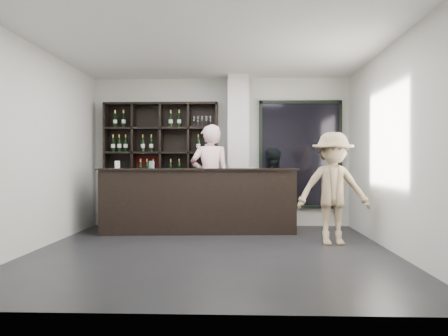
{
  "coord_description": "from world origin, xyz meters",
  "views": [
    {
      "loc": [
        0.42,
        -6.57,
        1.23
      ],
      "look_at": [
        0.13,
        1.1,
        1.15
      ],
      "focal_mm": 38.0,
      "sensor_mm": 36.0,
      "label": 1
    }
  ],
  "objects_px": {
    "wine_shelf": "(161,165)",
    "tasting_counter": "(199,200)",
    "customer": "(333,188)",
    "taster_black": "(271,190)",
    "taster_pink": "(210,178)"
  },
  "relations": [
    {
      "from": "taster_black",
      "to": "customer",
      "type": "relative_size",
      "value": 0.88
    },
    {
      "from": "wine_shelf",
      "to": "customer",
      "type": "xyz_separation_m",
      "value": [
        2.95,
        -1.92,
        -0.35
      ]
    },
    {
      "from": "tasting_counter",
      "to": "customer",
      "type": "distance_m",
      "value": 2.43
    },
    {
      "from": "taster_pink",
      "to": "taster_black",
      "type": "bearing_deg",
      "value": -178.15
    },
    {
      "from": "taster_black",
      "to": "taster_pink",
      "type": "bearing_deg",
      "value": 2.26
    },
    {
      "from": "wine_shelf",
      "to": "customer",
      "type": "height_order",
      "value": "wine_shelf"
    },
    {
      "from": "taster_pink",
      "to": "taster_black",
      "type": "distance_m",
      "value": 1.14
    },
    {
      "from": "taster_pink",
      "to": "taster_black",
      "type": "height_order",
      "value": "taster_pink"
    },
    {
      "from": "tasting_counter",
      "to": "taster_black",
      "type": "bearing_deg",
      "value": 9.32
    },
    {
      "from": "tasting_counter",
      "to": "customer",
      "type": "bearing_deg",
      "value": -31.37
    },
    {
      "from": "wine_shelf",
      "to": "customer",
      "type": "bearing_deg",
      "value": -33.09
    },
    {
      "from": "tasting_counter",
      "to": "taster_black",
      "type": "distance_m",
      "value": 1.35
    },
    {
      "from": "wine_shelf",
      "to": "tasting_counter",
      "type": "height_order",
      "value": "wine_shelf"
    },
    {
      "from": "taster_pink",
      "to": "customer",
      "type": "distance_m",
      "value": 2.3
    },
    {
      "from": "wine_shelf",
      "to": "taster_black",
      "type": "xyz_separation_m",
      "value": [
        2.1,
        -0.5,
        -0.45
      ]
    }
  ]
}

